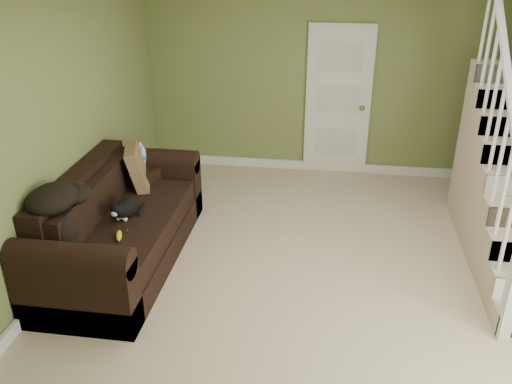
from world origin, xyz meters
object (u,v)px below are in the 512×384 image
(side_table, at_px, (141,189))
(banana, at_px, (119,236))
(cat, at_px, (125,208))
(sofa, at_px, (118,228))

(side_table, height_order, banana, side_table)
(side_table, bearing_deg, cat, -77.85)
(side_table, bearing_deg, sofa, -84.14)
(cat, xyz_separation_m, banana, (0.08, -0.40, -0.07))
(banana, bearing_deg, sofa, 95.76)
(sofa, relative_size, cat, 4.72)
(side_table, relative_size, cat, 1.73)
(sofa, bearing_deg, side_table, 95.86)
(side_table, height_order, cat, side_table)
(sofa, height_order, side_table, sofa)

